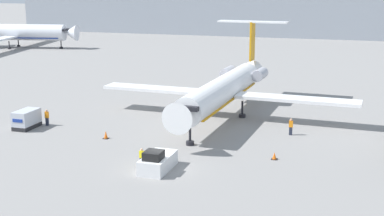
% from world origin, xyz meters
% --- Properties ---
extents(ground_plane, '(600.00, 600.00, 0.00)m').
position_xyz_m(ground_plane, '(0.00, 0.00, 0.00)').
color(ground_plane, gray).
extents(terminal_building, '(180.00, 16.80, 14.65)m').
position_xyz_m(terminal_building, '(0.00, 120.00, 7.35)').
color(terminal_building, '#8C939E').
rests_on(terminal_building, ground).
extents(airplane_main, '(30.76, 29.14, 10.37)m').
position_xyz_m(airplane_main, '(0.64, 18.93, 3.49)').
color(airplane_main, white).
rests_on(airplane_main, ground).
extents(pushback_tug, '(2.10, 4.41, 1.95)m').
position_xyz_m(pushback_tug, '(-0.29, -0.18, 0.74)').
color(pushback_tug, silver).
rests_on(pushback_tug, ground).
extents(luggage_cart, '(1.73, 3.23, 2.01)m').
position_xyz_m(luggage_cart, '(-18.69, 7.91, 1.00)').
color(luggage_cart, '#232326').
rests_on(luggage_cart, ground).
extents(worker_near_tug, '(0.40, 0.24, 1.63)m').
position_xyz_m(worker_near_tug, '(-1.92, 0.25, 0.85)').
color(worker_near_tug, '#232838').
rests_on(worker_near_tug, ground).
extents(worker_by_wing, '(0.40, 0.25, 1.78)m').
position_xyz_m(worker_by_wing, '(9.06, 13.95, 0.93)').
color(worker_by_wing, '#232838').
rests_on(worker_by_wing, ground).
extents(worker_on_apron, '(0.40, 0.26, 1.84)m').
position_xyz_m(worker_on_apron, '(-17.19, 9.54, 0.97)').
color(worker_on_apron, '#232838').
rests_on(worker_on_apron, ground).
extents(traffic_cone_left, '(0.55, 0.55, 0.80)m').
position_xyz_m(traffic_cone_left, '(-8.70, 6.93, 0.38)').
color(traffic_cone_left, black).
rests_on(traffic_cone_left, ground).
extents(traffic_cone_right, '(0.53, 0.53, 0.65)m').
position_xyz_m(traffic_cone_right, '(8.70, 5.60, 0.31)').
color(traffic_cone_right, black).
rests_on(traffic_cone_right, ground).
extents(airplane_parked_far_left, '(29.84, 38.53, 10.79)m').
position_xyz_m(airplane_parked_far_left, '(-63.71, 69.77, 3.77)').
color(airplane_parked_far_left, silver).
rests_on(airplane_parked_far_left, ground).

